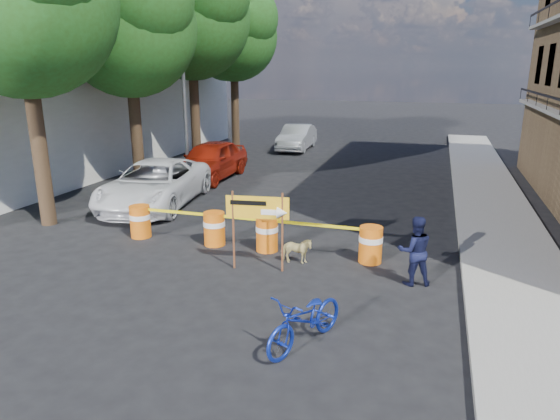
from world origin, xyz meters
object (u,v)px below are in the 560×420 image
Objects in this scene: detour_sign at (266,214)px; dog at (296,251)px; bicycle at (306,295)px; barrel_mid_right at (267,233)px; barrel_mid_left at (214,228)px; barrel_far_left at (140,221)px; sedan_silver at (297,137)px; sedan_red at (210,160)px; suv_white at (155,184)px; barrel_far_right at (371,244)px; pedestrian at (415,251)px.

dog is (0.56, 0.62, -1.05)m from detour_sign.
bicycle reaches higher than detour_sign.
barrel_mid_right is 4.68m from bicycle.
barrel_mid_left is 1.48m from barrel_mid_right.
barrel_far_left is 15.95m from sedan_silver.
barrel_mid_left is 0.47× the size of bicycle.
barrel_far_left is 0.19× the size of sedan_red.
sedan_silver reaches higher than barrel_mid_right.
sedan_silver is (1.45, 12.94, -0.05)m from suv_white.
barrel_mid_left is 0.48× the size of detour_sign.
barrel_far_right is at bearing -76.74° from dog.
barrel_far_right is (6.37, 0.02, 0.00)m from barrel_far_left.
detour_sign is 0.99× the size of bicycle.
barrel_far_left is 7.15m from bicycle.
barrel_far_left is 2.24m from barrel_mid_left.
barrel_far_left is 1.00× the size of barrel_mid_left.
barrel_far_right is 17.10m from sedan_silver.
detour_sign is at bearing -14.14° from pedestrian.
detour_sign is at bearing -45.79° from suv_white.
sedan_silver is (0.13, 15.95, 0.23)m from barrel_far_left.
suv_white is at bearing 158.78° from barrel_far_right.
barrel_mid_right is 8.99m from sedan_red.
barrel_mid_left is 5.30m from pedestrian.
dog is 0.17× the size of sedan_red.
dog is at bearing -14.37° from barrel_mid_left.
detour_sign is at bearing -151.28° from barrel_far_right.
barrel_far_left is at bearing -92.51° from sedan_silver.
barrel_mid_right is at bearing 0.37° from barrel_far_left.
barrel_mid_left is 2.42m from detour_sign.
pedestrian is 18.43m from sedan_silver.
dog is at bearing -76.70° from sedan_silver.
barrel_far_right is at bearing -43.87° from sedan_red.
bicycle is 2.44× the size of dog.
barrel_mid_left is at bearing 68.89° from dog.
suv_white is (-7.69, 2.99, 0.29)m from barrel_far_right.
suv_white is (-5.99, 3.60, 0.43)m from dog.
pedestrian is at bearing -68.70° from sedan_silver.
barrel_far_right is (2.65, -0.00, 0.00)m from barrel_mid_right.
bicycle reaches higher than barrel_mid_right.
bicycle reaches higher than barrel_far_left.
detour_sign reaches higher than barrel_far_left.
sedan_red is at bearing 100.03° from barrel_far_left.
bicycle is (1.71, -2.92, -0.43)m from detour_sign.
barrel_mid_right is at bearing -38.58° from suv_white.
bicycle reaches higher than sedan_silver.
barrel_far_left is 0.58× the size of pedestrian.
sedan_red is (-7.69, 7.44, 0.33)m from barrel_far_right.
barrel_mid_left is at bearing 179.94° from barrel_mid_right.
barrel_mid_right is (1.48, -0.00, 0.00)m from barrel_mid_left.
barrel_far_left is at bearing -179.63° from barrel_mid_right.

